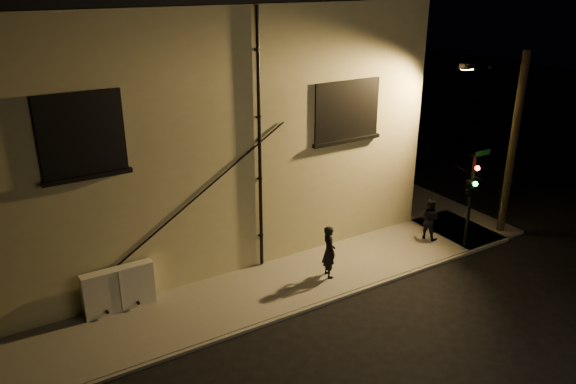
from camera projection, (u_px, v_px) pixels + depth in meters
ground at (357, 292)px, 17.54m from camera, size 90.00×90.00×0.00m
sidewalk at (312, 230)px, 21.59m from camera, size 21.00×16.00×0.12m
building at (157, 109)px, 21.62m from camera, size 16.20×12.23×8.80m
utility_cabinet at (119, 289)px, 16.18m from camera, size 2.03×0.34×1.34m
pedestrian_a at (329, 252)px, 17.90m from camera, size 0.55×0.72×1.76m
pedestrian_b at (429, 219)px, 20.55m from camera, size 0.79×0.90×1.55m
traffic_signal at (471, 186)px, 19.18m from camera, size 1.38×2.08×3.53m
streetlamp_pole at (510, 140)px, 20.20m from camera, size 2.02×1.38×6.87m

